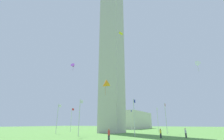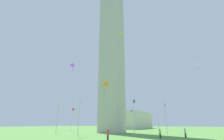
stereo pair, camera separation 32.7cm
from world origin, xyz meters
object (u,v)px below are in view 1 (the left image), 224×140
object	(u,v)px
flagpole_sw	(134,115)
kite_yellow_diamond	(121,34)
flagpole_ne	(100,119)
flagpole_s	(80,115)
flagpole_nw	(158,118)
kite_white_delta	(197,64)
obelisk_monument	(112,43)
kite_purple_delta	(73,66)
flagpole_se	(57,117)
person_red_shirt	(109,135)
flagpole_w	(166,117)
kite_orange_delta	(105,85)
person_white_shirt	(186,133)
flagpole_e	(71,118)
flagpole_n	(131,119)
distant_building	(128,120)
person_yellow_shirt	(161,133)

from	to	relation	value
flagpole_sw	kite_yellow_diamond	distance (m)	22.31
flagpole_ne	flagpole_sw	distance (m)	29.95
flagpole_ne	flagpole_s	world-z (taller)	same
flagpole_s	flagpole_sw	world-z (taller)	same
flagpole_nw	kite_white_delta	world-z (taller)	kite_white_delta
obelisk_monument	kite_purple_delta	size ratio (longest dim) A/B	28.05
flagpole_s	kite_purple_delta	distance (m)	11.74
flagpole_se	person_red_shirt	xyz separation A→B (m)	(-10.39, -20.90, -3.25)
flagpole_nw	kite_yellow_diamond	xyz separation A→B (m)	(-17.98, 4.07, 21.70)
obelisk_monument	flagpole_w	xyz separation A→B (m)	(0.06, -14.98, -23.63)
flagpole_ne	kite_purple_delta	xyz separation A→B (m)	(-25.68, -7.93, 11.43)
flagpole_se	kite_orange_delta	distance (m)	20.00
flagpole_ne	kite_orange_delta	size ratio (longest dim) A/B	2.57
person_white_shirt	person_red_shirt	size ratio (longest dim) A/B	0.97
flagpole_nw	person_white_shirt	size ratio (longest dim) A/B	4.43
flagpole_sw	kite_purple_delta	xyz separation A→B (m)	(-4.50, 13.25, 11.43)
obelisk_monument	kite_yellow_diamond	xyz separation A→B (m)	(-7.33, -6.52, -1.94)
flagpole_e	kite_yellow_diamond	bearing A→B (deg)	-108.98
flagpole_ne	flagpole_w	world-z (taller)	same
flagpole_e	flagpole_w	world-z (taller)	same
flagpole_n	kite_white_delta	distance (m)	31.68
obelisk_monument	kite_white_delta	size ratio (longest dim) A/B	22.29
flagpole_se	kite_white_delta	distance (m)	37.04
flagpole_e	distant_building	world-z (taller)	distant_building
person_white_shirt	flagpole_e	bearing A→B (deg)	22.90
flagpole_s	flagpole_n	bearing A→B (deg)	-0.00
flagpole_s	flagpole_w	world-z (taller)	same
person_yellow_shirt	kite_purple_delta	bearing A→B (deg)	79.32
person_red_shirt	distant_building	xyz separation A→B (m)	(63.30, 22.44, 3.33)
flagpole_nw	flagpole_ne	bearing A→B (deg)	90.00
flagpole_sw	person_red_shirt	bearing A→B (deg)	178.44
flagpole_s	flagpole_se	bearing A→B (deg)	67.50
flagpole_ne	flagpole_nw	bearing A→B (deg)	-90.00
flagpole_ne	flagpole_se	size ratio (longest dim) A/B	1.00
person_yellow_shirt	distant_building	distance (m)	61.32
person_yellow_shirt	distant_building	size ratio (longest dim) A/B	0.05
person_red_shirt	flagpole_nw	bearing A→B (deg)	-30.45
kite_purple_delta	kite_orange_delta	size ratio (longest dim) A/B	0.68
flagpole_n	flagpole_se	world-z (taller)	same
flagpole_nw	flagpole_e	bearing A→B (deg)	112.50
kite_white_delta	kite_orange_delta	bearing A→B (deg)	132.04
flagpole_nw	person_red_shirt	xyz separation A→B (m)	(-31.57, 0.28, -3.25)
flagpole_nw	person_white_shirt	world-z (taller)	flagpole_nw
kite_white_delta	distant_building	xyz separation A→B (m)	(44.94, 35.85, -11.39)
flagpole_n	kite_yellow_diamond	size ratio (longest dim) A/B	4.10
obelisk_monument	distant_building	bearing A→B (deg)	15.97
flagpole_e	flagpole_sw	xyz separation A→B (m)	(-10.59, -25.57, 0.00)
flagpole_sw	kite_purple_delta	bearing A→B (deg)	108.75
kite_white_delta	obelisk_monument	bearing A→B (deg)	83.85
flagpole_w	person_yellow_shirt	world-z (taller)	flagpole_w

